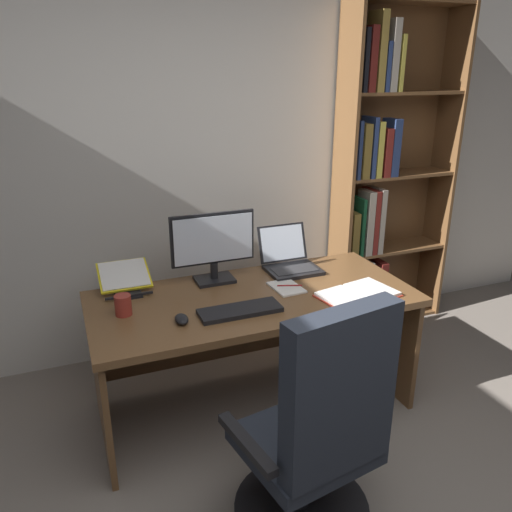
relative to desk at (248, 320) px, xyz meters
The scene contains 13 objects.
wall_back 1.16m from the desk, 85.67° to the left, with size 5.69×0.12×2.64m, color beige.
desk is the anchor object (origin of this frame).
bookshelf 1.52m from the desk, 26.50° to the left, with size 0.89×0.28×2.29m.
office_chair 0.98m from the desk, 94.01° to the right, with size 0.67×0.60×1.09m.
monitor 0.46m from the desk, 125.46° to the left, with size 0.49×0.16×0.41m.
laptop 0.47m from the desk, 30.37° to the left, with size 0.31×0.33×0.24m.
keyboard 0.35m from the desk, 119.10° to the right, with size 0.42×0.15×0.02m, color black.
computer_mouse 0.54m from the desk, 150.52° to the right, with size 0.06×0.10×0.04m, color black.
reading_stand_with_book 0.73m from the desk, 157.21° to the left, with size 0.28×0.30×0.13m.
open_binder 0.63m from the desk, 29.77° to the right, with size 0.46×0.34×0.02m.
notepad 0.29m from the desk, 15.74° to the right, with size 0.15×0.21×0.01m, color white.
pen 0.31m from the desk, 14.41° to the right, with size 0.01×0.01×0.14m, color maroon.
coffee_mug 0.73m from the desk, behind, with size 0.08×0.08×0.10m, color maroon.
Camera 1 is at (-0.98, -0.94, 1.88)m, focal length 35.99 mm.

